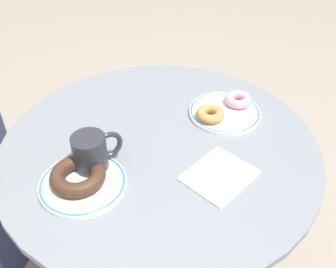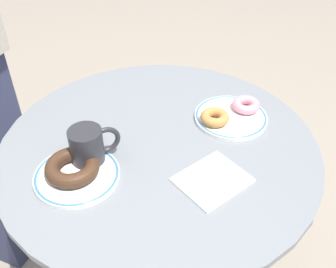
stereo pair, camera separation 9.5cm
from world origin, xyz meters
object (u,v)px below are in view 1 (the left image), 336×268
object	(u,v)px
plate_left	(83,184)
donut_old_fashioned	(210,114)
donut_chocolate	(79,176)
paper_napkin	(219,176)
cafe_table	(160,202)
plate_right	(225,112)
donut_pink_frosted	(238,99)
coffee_mug	(92,153)

from	to	relation	value
plate_left	donut_old_fashioned	bearing A→B (deg)	-0.19
donut_chocolate	paper_napkin	size ratio (longest dim) A/B	0.82
plate_left	donut_chocolate	world-z (taller)	donut_chocolate
cafe_table	paper_napkin	bearing A→B (deg)	-77.66
cafe_table	donut_old_fashioned	xyz separation A→B (m)	(0.16, -0.01, 0.24)
plate_right	donut_chocolate	size ratio (longest dim) A/B	1.60
cafe_table	donut_pink_frosted	size ratio (longest dim) A/B	10.53
donut_pink_frosted	paper_napkin	distance (m)	0.28
cafe_table	donut_old_fashioned	size ratio (longest dim) A/B	10.53
cafe_table	coffee_mug	bearing A→B (deg)	171.61
plate_left	donut_pink_frosted	bearing A→B (deg)	0.05
donut_old_fashioned	paper_napkin	size ratio (longest dim) A/B	0.51
donut_pink_frosted	cafe_table	bearing A→B (deg)	178.56
plate_right	coffee_mug	world-z (taller)	coffee_mug
paper_napkin	coffee_mug	xyz separation A→B (m)	(-0.20, 0.20, 0.04)
plate_right	donut_old_fashioned	xyz separation A→B (m)	(-0.05, 0.00, 0.02)
plate_right	donut_chocolate	xyz separation A→B (m)	(-0.43, 0.01, 0.02)
plate_left	paper_napkin	world-z (taller)	plate_left
donut_chocolate	donut_old_fashioned	size ratio (longest dim) A/B	1.62
plate_right	donut_chocolate	world-z (taller)	donut_chocolate
plate_right	paper_napkin	bearing A→B (deg)	-137.76
plate_left	donut_old_fashioned	xyz separation A→B (m)	(0.38, -0.00, 0.02)
donut_old_fashioned	paper_napkin	xyz separation A→B (m)	(-0.12, -0.16, -0.02)
donut_pink_frosted	paper_napkin	bearing A→B (deg)	-144.33
plate_right	paper_napkin	xyz separation A→B (m)	(-0.18, -0.16, -0.00)
cafe_table	donut_chocolate	bearing A→B (deg)	-179.24
cafe_table	paper_napkin	size ratio (longest dim) A/B	5.32
paper_napkin	donut_chocolate	bearing A→B (deg)	146.75
plate_left	coffee_mug	bearing A→B (deg)	34.48
plate_right	donut_old_fashioned	distance (m)	0.06
donut_old_fashioned	plate_right	bearing A→B (deg)	-2.49
cafe_table	coffee_mug	xyz separation A→B (m)	(-0.17, 0.02, 0.26)
coffee_mug	plate_left	bearing A→B (deg)	-145.52
paper_napkin	coffee_mug	size ratio (longest dim) A/B	1.24
donut_pink_frosted	plate_left	bearing A→B (deg)	-179.95
donut_old_fashioned	paper_napkin	distance (m)	0.21
donut_chocolate	coffee_mug	bearing A→B (deg)	28.29
plate_left	donut_old_fashioned	size ratio (longest dim) A/B	2.56
donut_chocolate	plate_left	bearing A→B (deg)	-40.03
donut_old_fashioned	donut_chocolate	bearing A→B (deg)	179.18
plate_left	donut_pink_frosted	size ratio (longest dim) A/B	2.56
donut_chocolate	coffee_mug	world-z (taller)	coffee_mug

